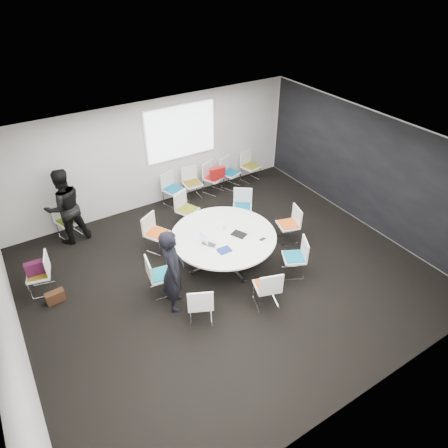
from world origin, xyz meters
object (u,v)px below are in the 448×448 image
chair_ring_e (160,282)px  chair_back_a (173,195)px  chair_ring_a (288,231)px  chair_person_back (69,227)px  brown_bag (55,297)px  chair_spare_left (42,280)px  laptop (210,243)px  chair_ring_d (157,239)px  maroon_bag (36,268)px  conference_table (224,242)px  chair_back_e (250,172)px  chair_back_b (193,189)px  chair_back_c (213,183)px  chair_back_d (230,178)px  cup (225,227)px  chair_ring_g (267,293)px  chair_ring_b (242,213)px  chair_ring_f (201,309)px  chair_ring_c (187,216)px  chair_ring_h (294,264)px  person_back (65,207)px  person_main (173,271)px

chair_ring_e → chair_back_a: size_ratio=1.00×
chair_ring_a → chair_person_back: bearing=72.0°
chair_ring_e → brown_bag: size_ratio=2.44×
chair_ring_a → chair_spare_left: bearing=92.1°
chair_person_back → laptop: (2.25, -2.86, 0.47)m
chair_ring_d → laptop: chair_ring_d is taller
laptop → maroon_bag: maroon_bag is taller
conference_table → chair_back_e: chair_back_e is taller
chair_ring_a → chair_back_b: bearing=34.3°
chair_back_a → chair_back_c: (1.24, -0.02, 0.00)m
chair_ring_a → chair_ring_d: same height
chair_ring_d → chair_ring_e: bearing=38.3°
chair_back_d → brown_bag: 5.76m
chair_ring_d → chair_back_e: bearing=173.0°
chair_spare_left → maroon_bag: (-0.02, 0.00, 0.34)m
brown_bag → chair_back_a: bearing=30.0°
chair_back_c → cup: 2.89m
chair_back_e → maroon_bag: 6.48m
chair_back_c → laptop: chair_back_c is taller
chair_ring_g → chair_ring_b: bearing=83.9°
laptop → chair_back_e: bearing=-80.6°
chair_ring_a → chair_ring_g: 2.17m
chair_ring_a → chair_ring_f: 3.14m
chair_back_d → cup: bearing=32.8°
chair_ring_c → brown_bag: chair_ring_c is taller
brown_bag → chair_back_c: bearing=23.0°
chair_ring_g → cup: (0.10, 1.71, 0.50)m
chair_ring_g → chair_back_e: bearing=76.9°
conference_table → laptop: bearing=-166.1°
chair_ring_d → maroon_bag: size_ratio=2.20×
chair_ring_g → chair_ring_c: bearing=109.2°
conference_table → chair_back_b: chair_back_b is taller
chair_ring_b → chair_back_d: same height
conference_table → cup: bearing=53.1°
maroon_bag → chair_ring_h: bearing=-26.1°
chair_back_b → chair_back_c: (0.65, -0.02, 0.00)m
chair_back_e → person_back: (-5.29, -0.18, 0.65)m
chair_ring_c → maroon_bag: size_ratio=2.20×
conference_table → maroon_bag: 3.79m
chair_back_c → person_back: size_ratio=0.48×
maroon_bag → chair_back_a: bearing=23.6°
chair_ring_a → chair_back_b: (-0.98, 2.91, 0.00)m
chair_ring_e → chair_back_d: same height
chair_ring_e → person_main: bearing=21.3°
chair_ring_h → chair_back_e: same height
chair_back_a → conference_table: bearing=68.7°
chair_back_b → chair_ring_g: bearing=84.9°
chair_ring_g → chair_back_a: same height
chair_ring_a → chair_ring_h: size_ratio=1.00×
conference_table → chair_back_e: bearing=46.3°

